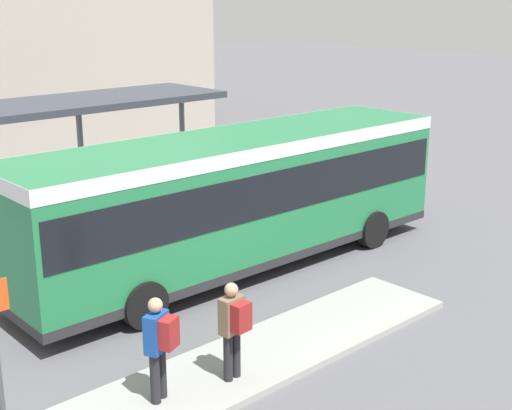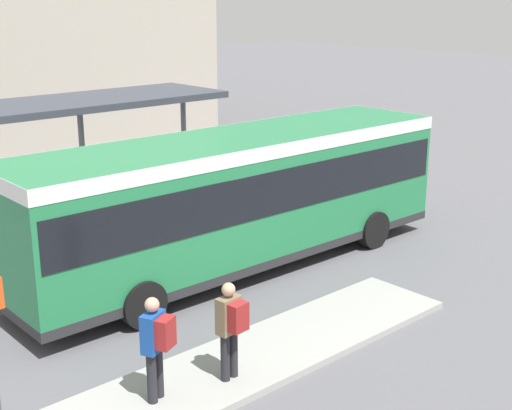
{
  "view_description": "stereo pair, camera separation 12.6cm",
  "coord_description": "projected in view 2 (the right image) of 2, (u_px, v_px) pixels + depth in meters",
  "views": [
    {
      "loc": [
        -10.07,
        -11.59,
        6.0
      ],
      "look_at": [
        0.54,
        0.0,
        1.37
      ],
      "focal_mm": 50.0,
      "sensor_mm": 36.0,
      "label": 1
    },
    {
      "loc": [
        -9.97,
        -11.67,
        6.0
      ],
      "look_at": [
        0.54,
        0.0,
        1.37
      ],
      "focal_mm": 50.0,
      "sensor_mm": 36.0,
      "label": 2
    }
  ],
  "objects": [
    {
      "name": "pedestrian_companion",
      "position": [
        156.0,
        343.0,
        10.52
      ],
      "size": [
        0.5,
        0.53,
        1.67
      ],
      "rotation": [
        0.0,
        0.0,
        1.99
      ],
      "color": "#232328",
      "rests_on": "curb_island"
    },
    {
      "name": "potted_planter_near_shelter",
      "position": [
        62.0,
        229.0,
        16.48
      ],
      "size": [
        1.03,
        1.03,
        1.55
      ],
      "color": "slate",
      "rests_on": "ground_plane"
    },
    {
      "name": "bicycle_yellow",
      "position": [
        348.0,
        164.0,
        24.87
      ],
      "size": [
        0.48,
        1.67,
        0.72
      ],
      "rotation": [
        0.0,
        0.0,
        1.61
      ],
      "color": "black",
      "rests_on": "ground_plane"
    },
    {
      "name": "curb_island",
      "position": [
        260.0,
        356.0,
        12.21
      ],
      "size": [
        8.26,
        1.8,
        0.12
      ],
      "color": "#9E9E99",
      "rests_on": "ground_plane"
    },
    {
      "name": "potted_planter_far_side",
      "position": [
        233.0,
        190.0,
        20.15
      ],
      "size": [
        0.91,
        0.91,
        1.36
      ],
      "color": "slate",
      "rests_on": "ground_plane"
    },
    {
      "name": "pedestrian_waiting",
      "position": [
        231.0,
        325.0,
        11.11
      ],
      "size": [
        0.42,
        0.44,
        1.64
      ],
      "rotation": [
        0.0,
        0.0,
        1.67
      ],
      "color": "#232328",
      "rests_on": "curb_island"
    },
    {
      "name": "ground_plane",
      "position": [
        239.0,
        267.0,
        16.42
      ],
      "size": [
        120.0,
        120.0,
        0.0
      ],
      "primitive_type": "plane",
      "color": "#5B5B60"
    },
    {
      "name": "station_shelter",
      "position": [
        79.0,
        106.0,
        18.91
      ],
      "size": [
        8.0,
        2.81,
        3.37
      ],
      "color": "#383D47",
      "rests_on": "ground_plane"
    },
    {
      "name": "city_bus",
      "position": [
        238.0,
        192.0,
        15.92
      ],
      "size": [
        10.83,
        2.75,
        3.05
      ],
      "rotation": [
        0.0,
        0.0,
        -0.01
      ],
      "color": "#237A47",
      "rests_on": "ground_plane"
    },
    {
      "name": "bicycle_green",
      "position": [
        374.0,
        165.0,
        24.52
      ],
      "size": [
        0.48,
        1.78,
        0.77
      ],
      "rotation": [
        0.0,
        0.0,
        -1.61
      ],
      "color": "black",
      "rests_on": "ground_plane"
    },
    {
      "name": "bicycle_blue",
      "position": [
        389.0,
        172.0,
        23.82
      ],
      "size": [
        0.48,
        1.56,
        0.68
      ],
      "rotation": [
        0.0,
        0.0,
        -1.7
      ],
      "color": "black",
      "rests_on": "ground_plane"
    }
  ]
}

